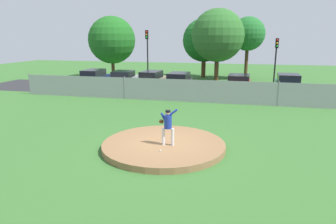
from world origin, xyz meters
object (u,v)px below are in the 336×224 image
object	(u,v)px
traffic_light_near	(147,48)
parked_car_navy	(94,79)
parked_car_charcoal	(179,82)
parked_car_silver	(123,80)
baseball	(160,151)
traffic_cone_orange	(335,100)
parked_car_champagne	(151,81)
parked_car_red	(239,84)
parked_car_teal	(288,85)
pitcher_youth	(168,124)
traffic_light_far	(276,54)

from	to	relation	value
traffic_light_near	parked_car_navy	bearing A→B (deg)	-136.16
parked_car_charcoal	parked_car_silver	xyz separation A→B (m)	(-5.46, 0.36, -0.00)
baseball	parked_car_silver	bearing A→B (deg)	116.37
traffic_cone_orange	parked_car_champagne	bearing A→B (deg)	168.92
parked_car_champagne	parked_car_red	xyz separation A→B (m)	(7.97, -0.36, -0.03)
parked_car_charcoal	parked_car_teal	bearing A→B (deg)	1.31
baseball	parked_car_silver	distance (m)	17.82
parked_car_champagne	traffic_light_near	bearing A→B (deg)	111.86
pitcher_youth	parked_car_red	xyz separation A→B (m)	(2.73, 14.83, -0.42)
parked_car_teal	parked_car_navy	world-z (taller)	parked_car_teal
parked_car_navy	traffic_light_far	size ratio (longest dim) A/B	1.01
parked_car_silver	traffic_light_far	world-z (taller)	traffic_light_far
baseball	traffic_light_near	xyz separation A→B (m)	(-6.73, 19.96, 3.40)
traffic_light_far	baseball	bearing A→B (deg)	-107.43
parked_car_silver	traffic_light_far	bearing A→B (deg)	13.62
parked_car_charcoal	parked_car_navy	size ratio (longest dim) A/B	0.93
parked_car_charcoal	parked_car_silver	bearing A→B (deg)	176.25
parked_car_champagne	parked_car_teal	bearing A→B (deg)	-0.84
parked_car_teal	parked_car_red	distance (m)	4.03
parked_car_red	traffic_light_near	world-z (taller)	traffic_light_near
parked_car_charcoal	traffic_cone_orange	size ratio (longest dim) A/B	7.99
parked_car_champagne	pitcher_youth	bearing A→B (deg)	-70.95
parked_car_champagne	traffic_light_near	xyz separation A→B (m)	(-1.59, 3.97, 2.88)
baseball	parked_car_red	xyz separation A→B (m)	(2.83, 15.63, 0.49)
traffic_cone_orange	traffic_light_far	bearing A→B (deg)	120.66
parked_car_charcoal	parked_car_red	size ratio (longest dim) A/B	0.98
pitcher_youth	traffic_light_far	xyz separation A→B (m)	(5.96, 18.54, 2.00)
traffic_light_far	pitcher_youth	bearing A→B (deg)	-107.83
parked_car_charcoal	pitcher_youth	bearing A→B (deg)	-80.20
parked_car_silver	traffic_light_near	distance (m)	5.09
parked_car_champagne	traffic_cone_orange	size ratio (longest dim) A/B	8.45
parked_car_silver	parked_car_red	bearing A→B (deg)	-1.74
parked_car_charcoal	parked_car_champagne	bearing A→B (deg)	171.75
parked_car_teal	parked_car_silver	world-z (taller)	parked_car_teal
parked_car_teal	traffic_light_near	distance (m)	14.49
parked_car_champagne	traffic_light_far	xyz separation A→B (m)	(11.21, 3.36, 2.39)
parked_car_red	traffic_light_far	distance (m)	5.49
traffic_light_near	traffic_light_far	bearing A→B (deg)	-2.76
parked_car_navy	parked_car_red	bearing A→B (deg)	-1.09
parked_car_teal	parked_car_silver	bearing A→B (deg)	179.44
parked_car_teal	traffic_light_far	world-z (taller)	traffic_light_far
pitcher_youth	parked_car_champagne	bearing A→B (deg)	109.05
parked_car_teal	parked_car_charcoal	distance (m)	9.31
parked_car_teal	parked_car_champagne	bearing A→B (deg)	179.16
parked_car_champagne	traffic_light_near	size ratio (longest dim) A/B	0.85
baseball	traffic_cone_orange	xyz separation A→B (m)	(9.79, 13.06, -0.04)
traffic_light_near	baseball	bearing A→B (deg)	-71.37
parked_car_champagne	traffic_light_far	size ratio (longest dim) A/B	1.00
parked_car_navy	traffic_cone_orange	xyz separation A→B (m)	(20.76, -2.83, -0.56)
parked_car_teal	parked_car_charcoal	xyz separation A→B (m)	(-9.31, -0.21, -0.04)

